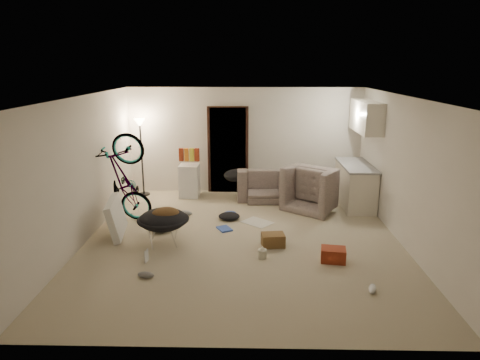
{
  "coord_description": "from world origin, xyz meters",
  "views": [
    {
      "loc": [
        0.11,
        -7.05,
        3.02
      ],
      "look_at": [
        -0.06,
        0.6,
        0.94
      ],
      "focal_mm": 32.0,
      "sensor_mm": 36.0,
      "label": 1
    }
  ],
  "objects_px": {
    "kitchen_counter": "(355,186)",
    "drink_case_a": "(273,240)",
    "tv_box": "(116,217)",
    "juicer": "(262,253)",
    "armchair": "(317,192)",
    "mini_fridge": "(189,181)",
    "saucer_chair": "(163,224)",
    "drink_case_b": "(333,255)",
    "floor_lamp": "(141,141)",
    "bicycle": "(126,198)",
    "sofa": "(277,187)"
  },
  "relations": [
    {
      "from": "kitchen_counter",
      "to": "tv_box",
      "type": "distance_m",
      "value": 5.06
    },
    {
      "from": "floor_lamp",
      "to": "tv_box",
      "type": "relative_size",
      "value": 1.8
    },
    {
      "from": "saucer_chair",
      "to": "juicer",
      "type": "height_order",
      "value": "saucer_chair"
    },
    {
      "from": "armchair",
      "to": "mini_fridge",
      "type": "bearing_deg",
      "value": 22.76
    },
    {
      "from": "saucer_chair",
      "to": "sofa",
      "type": "bearing_deg",
      "value": 51.66
    },
    {
      "from": "kitchen_counter",
      "to": "armchair",
      "type": "xyz_separation_m",
      "value": [
        -0.84,
        -0.18,
        -0.09
      ]
    },
    {
      "from": "drink_case_a",
      "to": "juicer",
      "type": "xyz_separation_m",
      "value": [
        -0.19,
        -0.48,
        -0.02
      ]
    },
    {
      "from": "sofa",
      "to": "armchair",
      "type": "distance_m",
      "value": 1.04
    },
    {
      "from": "floor_lamp",
      "to": "drink_case_b",
      "type": "relative_size",
      "value": 4.76
    },
    {
      "from": "floor_lamp",
      "to": "juicer",
      "type": "relative_size",
      "value": 8.53
    },
    {
      "from": "kitchen_counter",
      "to": "sofa",
      "type": "xyz_separation_m",
      "value": [
        -1.67,
        0.45,
        -0.17
      ]
    },
    {
      "from": "kitchen_counter",
      "to": "drink_case_a",
      "type": "bearing_deg",
      "value": -130.17
    },
    {
      "from": "drink_case_a",
      "to": "drink_case_b",
      "type": "xyz_separation_m",
      "value": [
        0.92,
        -0.56,
        0.0
      ]
    },
    {
      "from": "saucer_chair",
      "to": "drink_case_b",
      "type": "height_order",
      "value": "saucer_chair"
    },
    {
      "from": "sofa",
      "to": "juicer",
      "type": "distance_m",
      "value": 3.22
    },
    {
      "from": "armchair",
      "to": "juicer",
      "type": "relative_size",
      "value": 5.03
    },
    {
      "from": "kitchen_counter",
      "to": "sofa",
      "type": "height_order",
      "value": "kitchen_counter"
    },
    {
      "from": "drink_case_a",
      "to": "sofa",
      "type": "bearing_deg",
      "value": 78.2
    },
    {
      "from": "kitchen_counter",
      "to": "tv_box",
      "type": "bearing_deg",
      "value": -159.14
    },
    {
      "from": "floor_lamp",
      "to": "saucer_chair",
      "type": "height_order",
      "value": "floor_lamp"
    },
    {
      "from": "sofa",
      "to": "armchair",
      "type": "xyz_separation_m",
      "value": [
        0.83,
        -0.63,
        0.08
      ]
    },
    {
      "from": "bicycle",
      "to": "saucer_chair",
      "type": "xyz_separation_m",
      "value": [
        0.95,
        -1.07,
        -0.11
      ]
    },
    {
      "from": "bicycle",
      "to": "tv_box",
      "type": "relative_size",
      "value": 1.82
    },
    {
      "from": "armchair",
      "to": "drink_case_b",
      "type": "bearing_deg",
      "value": 123.93
    },
    {
      "from": "tv_box",
      "to": "sofa",
      "type": "bearing_deg",
      "value": 27.62
    },
    {
      "from": "armchair",
      "to": "drink_case_a",
      "type": "bearing_deg",
      "value": 99.93
    },
    {
      "from": "mini_fridge",
      "to": "juicer",
      "type": "relative_size",
      "value": 3.57
    },
    {
      "from": "floor_lamp",
      "to": "bicycle",
      "type": "bearing_deg",
      "value": -86.82
    },
    {
      "from": "bicycle",
      "to": "drink_case_a",
      "type": "height_order",
      "value": "bicycle"
    },
    {
      "from": "sofa",
      "to": "juicer",
      "type": "relative_size",
      "value": 8.74
    },
    {
      "from": "saucer_chair",
      "to": "drink_case_b",
      "type": "relative_size",
      "value": 2.32
    },
    {
      "from": "drink_case_a",
      "to": "drink_case_b",
      "type": "relative_size",
      "value": 1.01
    },
    {
      "from": "tv_box",
      "to": "juicer",
      "type": "xyz_separation_m",
      "value": [
        2.63,
        -0.94,
        -0.24
      ]
    },
    {
      "from": "bicycle",
      "to": "tv_box",
      "type": "bearing_deg",
      "value": -173.75
    },
    {
      "from": "kitchen_counter",
      "to": "tv_box",
      "type": "xyz_separation_m",
      "value": [
        -4.73,
        -1.8,
        -0.11
      ]
    },
    {
      "from": "tv_box",
      "to": "juicer",
      "type": "height_order",
      "value": "tv_box"
    },
    {
      "from": "kitchen_counter",
      "to": "mini_fridge",
      "type": "xyz_separation_m",
      "value": [
        -3.72,
        0.55,
        -0.06
      ]
    },
    {
      "from": "floor_lamp",
      "to": "drink_case_b",
      "type": "bearing_deg",
      "value": -42.11
    },
    {
      "from": "kitchen_counter",
      "to": "mini_fridge",
      "type": "height_order",
      "value": "kitchen_counter"
    },
    {
      "from": "kitchen_counter",
      "to": "saucer_chair",
      "type": "xyz_separation_m",
      "value": [
        -3.78,
        -2.22,
        -0.07
      ]
    },
    {
      "from": "kitchen_counter",
      "to": "drink_case_a",
      "type": "distance_m",
      "value": 2.97
    },
    {
      "from": "drink_case_a",
      "to": "saucer_chair",
      "type": "bearing_deg",
      "value": 172.15
    },
    {
      "from": "armchair",
      "to": "juicer",
      "type": "bearing_deg",
      "value": 100.85
    },
    {
      "from": "tv_box",
      "to": "saucer_chair",
      "type": "bearing_deg",
      "value": -32.78
    },
    {
      "from": "drink_case_b",
      "to": "juicer",
      "type": "relative_size",
      "value": 1.79
    },
    {
      "from": "drink_case_a",
      "to": "juicer",
      "type": "relative_size",
      "value": 1.81
    },
    {
      "from": "kitchen_counter",
      "to": "drink_case_b",
      "type": "distance_m",
      "value": 3.01
    },
    {
      "from": "bicycle",
      "to": "juicer",
      "type": "xyz_separation_m",
      "value": [
        2.63,
        -1.59,
        -0.39
      ]
    },
    {
      "from": "floor_lamp",
      "to": "drink_case_a",
      "type": "distance_m",
      "value": 4.29
    },
    {
      "from": "floor_lamp",
      "to": "sofa",
      "type": "bearing_deg",
      "value": -3.62
    }
  ]
}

